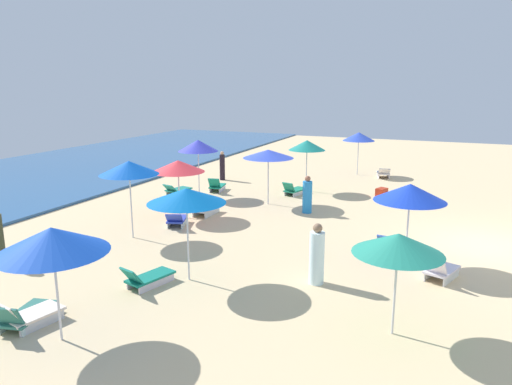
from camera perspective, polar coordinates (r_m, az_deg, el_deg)
ground_plane at (r=17.57m, az=25.40°, el=-5.74°), size 60.00×60.00×0.00m
umbrella_0 at (r=16.65m, az=-14.92°, el=2.86°), size 2.00×2.00×2.70m
umbrella_1 at (r=12.67m, az=-8.29°, el=-0.39°), size 2.09×2.09×2.56m
lounge_chair_1_0 at (r=13.11m, az=-12.85°, el=-9.86°), size 1.53×0.92×0.68m
umbrella_2 at (r=20.80m, az=1.48°, el=4.63°), size 2.22×2.22×2.43m
umbrella_3 at (r=23.51m, az=6.10°, el=5.63°), size 1.80×1.80×2.53m
lounge_chair_3_0 at (r=22.99m, az=4.60°, el=0.31°), size 1.52×0.92×0.69m
umbrella_4 at (r=10.28m, az=16.60°, el=-5.87°), size 1.89×1.89×2.25m
umbrella_5 at (r=22.45m, az=-6.93°, el=5.57°), size 1.87×1.87×2.68m
lounge_chair_5_0 at (r=23.71m, az=-4.70°, el=0.78°), size 1.39×0.81×0.76m
lounge_chair_5_1 at (r=23.37m, az=-9.39°, el=0.34°), size 1.48×0.97×0.56m
umbrella_6 at (r=10.39m, az=-23.16°, el=-5.25°), size 2.24×2.24×2.46m
lounge_chair_6_0 at (r=11.94m, az=-25.38°, el=-13.04°), size 1.39×0.89×0.73m
lounge_chair_6_1 at (r=12.05m, az=-25.88°, el=-13.02°), size 1.55×0.94×0.72m
umbrella_7 at (r=14.30m, az=17.91°, el=-0.00°), size 2.05×2.05×2.46m
lounge_chair_7_0 at (r=15.73m, az=15.81°, el=-6.10°), size 1.38×0.80×0.72m
lounge_chair_7_1 at (r=14.08m, az=21.13°, el=-8.64°), size 1.39×1.00×0.77m
umbrella_8 at (r=28.28m, az=12.17°, el=6.54°), size 1.84×1.84×2.48m
lounge_chair_8_0 at (r=27.97m, az=14.95°, el=2.23°), size 1.37×0.93×0.63m
umbrella_9 at (r=19.05m, az=-9.28°, el=3.12°), size 2.10×2.10×2.29m
lounge_chair_9_0 at (r=18.18m, az=-9.44°, el=-3.21°), size 1.40×1.00×0.62m
lounge_chair_9_1 at (r=19.47m, az=-6.14°, el=-1.93°), size 1.47×0.66×0.78m
beachgoer_0 at (r=26.44m, az=-4.05°, el=3.12°), size 0.41×0.41×1.59m
beachgoer_2 at (r=19.75m, az=6.14°, el=-0.42°), size 0.49×0.49×1.55m
beachgoer_3 at (r=12.88m, az=7.27°, el=-7.53°), size 0.46×0.46×1.67m
cooler_box_0 at (r=23.37m, az=14.75°, el=0.03°), size 0.66×0.55×0.39m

